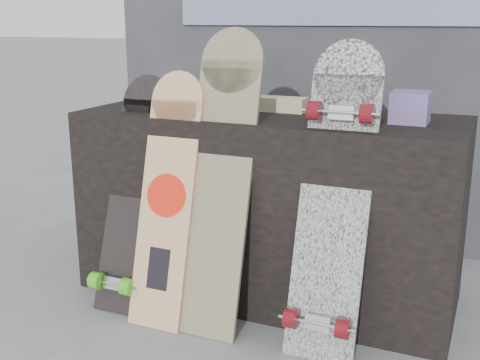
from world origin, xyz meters
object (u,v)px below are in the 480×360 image
at_px(longboard_cascadia, 335,194).
at_px(vendor_table, 268,206).
at_px(longboard_celtic, 221,172).
at_px(longboard_geisha, 168,192).
at_px(skateboard_dark, 132,189).

bearing_deg(longboard_cascadia, vendor_table, 140.15).
bearing_deg(longboard_cascadia, longboard_celtic, -179.94).
relative_size(vendor_table, longboard_geisha, 1.62).
bearing_deg(longboard_celtic, vendor_table, 75.57).
xyz_separation_m(vendor_table, longboard_geisha, (-0.29, -0.35, 0.12)).
xyz_separation_m(longboard_geisha, skateboard_dark, (-0.21, 0.06, -0.03)).
bearing_deg(longboard_celtic, longboard_geisha, -168.63).
height_order(longboard_cascadia, skateboard_dark, longboard_cascadia).
distance_m(vendor_table, longboard_geisha, 0.47).
distance_m(longboard_geisha, longboard_celtic, 0.24).
height_order(longboard_celtic, longboard_cascadia, longboard_celtic).
xyz_separation_m(vendor_table, longboard_cascadia, (0.37, -0.31, 0.18)).
height_order(vendor_table, longboard_cascadia, longboard_cascadia).
distance_m(longboard_celtic, skateboard_dark, 0.44).
bearing_deg(longboard_cascadia, skateboard_dark, 178.95).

